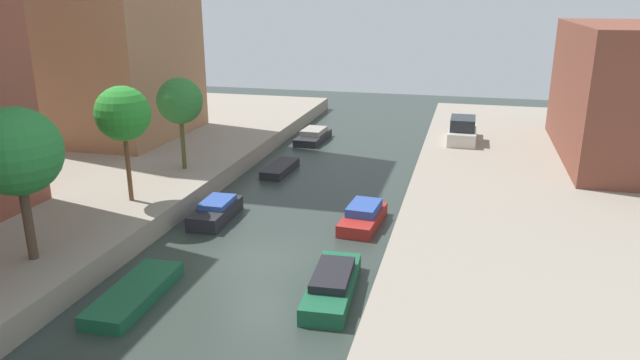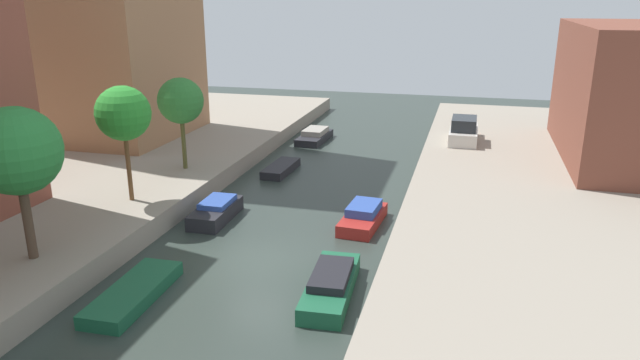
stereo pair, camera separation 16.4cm
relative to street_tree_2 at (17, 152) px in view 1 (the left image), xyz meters
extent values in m
plane|color=#2D3833|center=(7.23, 3.82, -4.97)|extent=(84.00, 84.00, 0.00)
cylinder|color=#4D3A2B|center=(0.00, 0.00, -2.50)|extent=(0.34, 0.34, 2.92)
sphere|color=#287D36|center=(0.00, 0.00, 0.03)|extent=(3.06, 3.06, 3.06)
cylinder|color=brown|center=(0.00, 6.44, -2.36)|extent=(0.21, 0.21, 3.21)
sphere|color=#2A8E2D|center=(0.00, 6.44, 0.10)|extent=(2.46, 2.46, 2.46)
cylinder|color=#4D4B26|center=(0.00, 11.76, -2.53)|extent=(0.23, 0.23, 2.88)
sphere|color=#2F7933|center=(0.00, 11.76, -0.23)|extent=(2.44, 2.44, 2.44)
cube|color=beige|center=(14.55, 22.09, -3.55)|extent=(1.75, 4.34, 0.83)
cube|color=#1E2328|center=(14.55, 21.76, -2.75)|extent=(1.54, 2.39, 0.77)
cube|color=#195638|center=(4.13, -0.22, -4.72)|extent=(1.68, 4.48, 0.49)
cube|color=#232328|center=(3.72, 7.44, -4.63)|extent=(1.52, 3.52, 0.68)
cube|color=#2D4C9E|center=(3.72, 7.69, -4.16)|extent=(1.27, 1.95, 0.25)
cube|color=#232328|center=(4.26, 15.46, -4.72)|extent=(1.39, 3.61, 0.49)
cube|color=#232328|center=(4.14, 23.41, -4.71)|extent=(1.83, 4.20, 0.51)
cube|color=gray|center=(4.14, 23.64, -4.27)|extent=(1.51, 2.33, 0.37)
cube|color=#195638|center=(10.65, 1.85, -4.66)|extent=(1.77, 4.66, 0.60)
cube|color=black|center=(10.65, 1.92, -4.22)|extent=(1.41, 2.59, 0.29)
cube|color=maroon|center=(10.52, 8.51, -4.69)|extent=(1.76, 3.75, 0.56)
cube|color=#2D4C9E|center=(10.52, 8.75, -4.21)|extent=(1.42, 2.10, 0.40)
camera|label=1|loc=(14.80, -15.99, 5.13)|focal=32.68mm
camera|label=2|loc=(14.96, -15.95, 5.13)|focal=32.68mm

